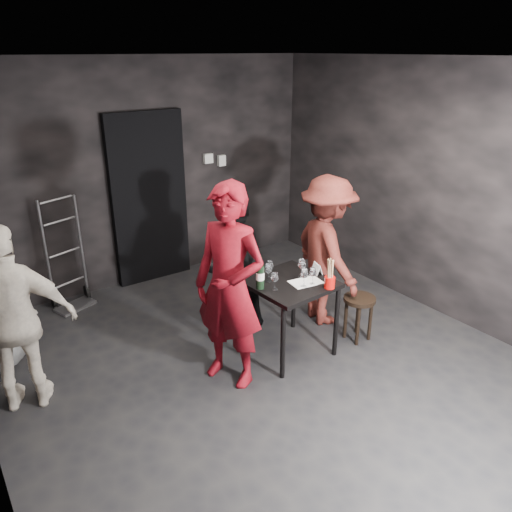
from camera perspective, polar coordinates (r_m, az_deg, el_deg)
floor at (r=4.78m, az=1.01°, el=-12.60°), size 4.50×5.00×0.02m
ceiling at (r=3.91m, az=1.30°, el=21.78°), size 4.50×5.00×0.02m
wall_back at (r=6.27m, az=-12.55°, el=9.12°), size 4.50×0.04×2.70m
wall_right at (r=5.71m, az=19.90°, el=7.02°), size 0.04×5.00×2.70m
doorway at (r=6.29m, az=-12.10°, el=6.37°), size 0.95×0.10×2.10m
wallbox_upper at (r=6.56m, az=-5.51°, el=11.04°), size 0.12×0.06×0.12m
wallbox_lower at (r=6.67m, az=-3.97°, el=10.84°), size 0.10×0.06×0.14m
hand_truck at (r=6.12m, az=-20.42°, el=-3.31°), size 0.43×0.35×1.28m
tasting_table at (r=4.71m, az=3.87°, el=-3.99°), size 0.72×0.72×0.75m
stool at (r=5.13m, az=11.69°, el=-5.70°), size 0.32×0.32×0.47m
server_red at (r=4.13m, az=-3.09°, el=-1.29°), size 0.81×0.94×2.17m
woman_black at (r=5.08m, az=-2.74°, el=-1.13°), size 0.73×0.45×1.43m
man_maroon at (r=5.24m, az=8.09°, el=1.09°), size 0.73×1.19×1.71m
bystander_cream at (r=4.34m, az=-25.94°, el=-6.18°), size 1.08×0.79×1.66m
tasting_mat at (r=4.66m, az=5.71°, el=-2.98°), size 0.32×0.23×0.00m
wine_glass_a at (r=4.47m, az=2.16°, el=-2.83°), size 0.07×0.07×0.18m
wine_glass_b at (r=4.62m, az=1.44°, el=-1.84°), size 0.08×0.08×0.19m
wine_glass_c at (r=4.71m, az=1.62°, el=-1.42°), size 0.09×0.09×0.18m
wine_glass_d at (r=4.53m, az=5.53°, el=-2.38°), size 0.09×0.09×0.20m
wine_glass_e at (r=4.59m, az=6.50°, el=-2.22°), size 0.09×0.09×0.18m
wine_glass_f at (r=4.71m, az=5.27°, el=-1.34°), size 0.09×0.09×0.20m
wine_bottle at (r=4.48m, az=0.48°, el=-2.31°), size 0.08×0.08×0.31m
breadstick_cup at (r=4.52m, az=8.47°, el=-2.05°), size 0.10×0.10×0.30m
reserved_card at (r=4.82m, az=6.84°, el=-1.46°), size 0.11×0.15×0.10m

